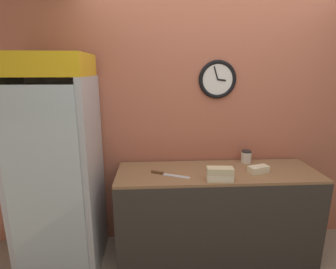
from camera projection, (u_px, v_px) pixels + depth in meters
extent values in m
cube|color=#B7664C|center=(212.00, 115.00, 2.66)|extent=(5.20, 0.06, 2.70)
torus|color=black|center=(218.00, 80.00, 2.53)|extent=(0.37, 0.04, 0.37)
cylinder|color=white|center=(218.00, 80.00, 2.53)|extent=(0.30, 0.01, 0.30)
cube|color=black|center=(222.00, 80.00, 2.52)|extent=(0.08, 0.01, 0.02)
cube|color=black|center=(216.00, 73.00, 2.51)|extent=(0.05, 0.01, 0.13)
cube|color=#332D28|center=(215.00, 214.00, 2.55)|extent=(1.87, 0.58, 0.86)
cube|color=#8E6642|center=(217.00, 172.00, 2.45)|extent=(1.87, 0.58, 0.02)
cube|color=#B2B7BC|center=(68.00, 165.00, 2.63)|extent=(0.69, 0.04, 1.75)
cube|color=#B2B7BC|center=(21.00, 177.00, 2.33)|extent=(0.05, 0.62, 1.75)
cube|color=#B2B7BC|center=(95.00, 175.00, 2.36)|extent=(0.05, 0.62, 1.75)
cube|color=#B2B7BC|center=(67.00, 257.00, 2.55)|extent=(0.69, 0.62, 0.05)
cube|color=white|center=(67.00, 166.00, 2.60)|extent=(0.59, 0.02, 1.65)
cube|color=silver|center=(44.00, 192.00, 2.04)|extent=(0.59, 0.01, 1.65)
cube|color=gold|center=(44.00, 65.00, 2.08)|extent=(0.69, 0.56, 0.18)
cube|color=silver|center=(62.00, 215.00, 2.42)|extent=(0.57, 0.50, 0.01)
cube|color=silver|center=(57.00, 176.00, 2.32)|extent=(0.57, 0.50, 0.01)
cube|color=silver|center=(53.00, 133.00, 2.23)|extent=(0.57, 0.50, 0.01)
cylinder|color=navy|center=(63.00, 128.00, 2.02)|extent=(0.07, 0.07, 0.16)
cylinder|color=navy|center=(62.00, 114.00, 1.99)|extent=(0.03, 0.03, 0.07)
cylinder|color=#2D6B38|center=(38.00, 220.00, 2.19)|extent=(0.06, 0.06, 0.16)
cylinder|color=#2D6B38|center=(36.00, 208.00, 2.16)|extent=(0.02, 0.02, 0.07)
cylinder|color=#2D6B38|center=(72.00, 176.00, 2.11)|extent=(0.07, 0.07, 0.15)
cylinder|color=#2D6B38|center=(71.00, 164.00, 2.09)|extent=(0.03, 0.03, 0.06)
cylinder|color=navy|center=(51.00, 219.00, 2.20)|extent=(0.08, 0.08, 0.16)
cylinder|color=navy|center=(50.00, 207.00, 2.17)|extent=(0.03, 0.03, 0.07)
cylinder|color=#2D6B38|center=(44.00, 128.00, 2.01)|extent=(0.08, 0.08, 0.16)
cylinder|color=#2D6B38|center=(42.00, 113.00, 1.98)|extent=(0.03, 0.03, 0.07)
cylinder|color=#5B2D19|center=(23.00, 178.00, 2.10)|extent=(0.08, 0.08, 0.12)
cylinder|color=#5B2D19|center=(22.00, 168.00, 2.08)|extent=(0.03, 0.03, 0.05)
cylinder|color=navy|center=(24.00, 220.00, 2.19)|extent=(0.08, 0.08, 0.15)
cylinder|color=navy|center=(22.00, 208.00, 2.16)|extent=(0.03, 0.03, 0.07)
cylinder|color=navy|center=(22.00, 132.00, 2.01)|extent=(0.07, 0.07, 0.11)
cylinder|color=navy|center=(21.00, 121.00, 1.99)|extent=(0.03, 0.03, 0.05)
cube|color=beige|center=(220.00, 177.00, 2.22)|extent=(0.23, 0.11, 0.06)
cube|color=beige|center=(220.00, 171.00, 2.21)|extent=(0.23, 0.11, 0.06)
cube|color=beige|center=(258.00, 169.00, 2.40)|extent=(0.21, 0.14, 0.06)
cube|color=silver|center=(176.00, 176.00, 2.32)|extent=(0.24, 0.14, 0.00)
cube|color=brown|center=(158.00, 172.00, 2.38)|extent=(0.12, 0.07, 0.02)
cylinder|color=silver|center=(246.00, 157.00, 2.66)|extent=(0.10, 0.10, 0.11)
cylinder|color=#262628|center=(247.00, 151.00, 2.64)|extent=(0.10, 0.10, 0.01)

